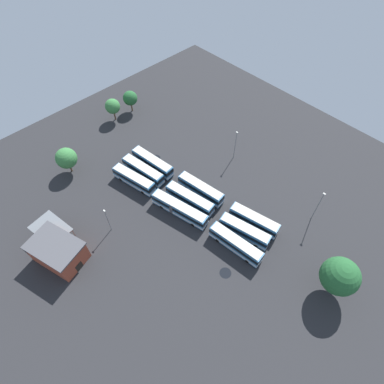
% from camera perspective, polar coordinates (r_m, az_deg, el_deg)
% --- Properties ---
extents(ground_plane, '(112.26, 112.26, 0.00)m').
position_cam_1_polar(ground_plane, '(79.35, -0.28, -2.12)').
color(ground_plane, '#28282B').
extents(bus_row0_slot0, '(12.64, 5.02, 3.62)m').
position_cam_1_polar(bus_row0_slot0, '(83.10, -10.46, 2.24)').
color(bus_row0_slot0, teal).
rests_on(bus_row0_slot0, ground_plane).
extents(bus_row0_slot1, '(13.03, 4.41, 3.62)m').
position_cam_1_polar(bus_row0_slot1, '(84.74, -8.83, 3.85)').
color(bus_row0_slot1, teal).
rests_on(bus_row0_slot1, ground_plane).
extents(bus_row0_slot2, '(13.27, 4.10, 3.62)m').
position_cam_1_polar(bus_row0_slot2, '(86.36, -7.15, 5.31)').
color(bus_row0_slot2, teal).
rests_on(bus_row0_slot2, ground_plane).
extents(bus_row1_slot0, '(15.21, 5.80, 3.62)m').
position_cam_1_polar(bus_row1_slot0, '(76.15, -2.30, -3.08)').
color(bus_row1_slot0, teal).
rests_on(bus_row1_slot0, ground_plane).
extents(bus_row1_slot1, '(13.29, 4.94, 3.62)m').
position_cam_1_polar(bus_row1_slot1, '(77.81, -0.39, -1.29)').
color(bus_row1_slot1, teal).
rests_on(bus_row1_slot1, ground_plane).
extents(bus_row1_slot2, '(12.99, 4.36, 3.62)m').
position_cam_1_polar(bus_row1_slot2, '(79.72, 1.59, 0.51)').
color(bus_row1_slot2, teal).
rests_on(bus_row1_slot2, ground_plane).
extents(bus_row2_slot0, '(13.24, 4.05, 3.62)m').
position_cam_1_polar(bus_row2_slot0, '(71.80, 7.90, -9.28)').
color(bus_row2_slot0, teal).
rests_on(bus_row2_slot0, ground_plane).
extents(bus_row2_slot1, '(12.32, 5.26, 3.62)m').
position_cam_1_polar(bus_row2_slot1, '(73.76, 9.47, -6.98)').
color(bus_row2_slot1, teal).
rests_on(bus_row2_slot1, ground_plane).
extents(bus_row2_slot2, '(12.26, 5.11, 3.62)m').
position_cam_1_polar(bus_row2_slot2, '(75.70, 11.15, -5.06)').
color(bus_row2_slot2, teal).
rests_on(bus_row2_slot2, ground_plane).
extents(depot_building, '(12.94, 10.56, 5.87)m').
position_cam_1_polar(depot_building, '(74.89, -23.04, -9.88)').
color(depot_building, '#99422D').
rests_on(depot_building, ground_plane).
extents(maintenance_shelter, '(9.43, 7.25, 4.24)m').
position_cam_1_polar(maintenance_shelter, '(77.35, -24.20, -6.08)').
color(maintenance_shelter, slate).
rests_on(maintenance_shelter, ground_plane).
extents(lamp_post_by_building, '(0.56, 0.28, 9.38)m').
position_cam_1_polar(lamp_post_by_building, '(86.88, 7.83, 8.56)').
color(lamp_post_by_building, slate).
rests_on(lamp_post_by_building, ground_plane).
extents(lamp_post_near_entrance, '(0.56, 0.28, 7.90)m').
position_cam_1_polar(lamp_post_near_entrance, '(74.03, -15.01, -4.80)').
color(lamp_post_near_entrance, slate).
rests_on(lamp_post_near_entrance, ground_plane).
extents(lamp_post_mid_lot, '(0.56, 0.28, 9.78)m').
position_cam_1_polar(lamp_post_mid_lot, '(78.13, 21.82, -2.26)').
color(lamp_post_mid_lot, slate).
rests_on(lamp_post_mid_lot, ground_plane).
extents(tree_north_edge, '(4.54, 4.54, 7.21)m').
position_cam_1_polar(tree_north_edge, '(101.80, -14.16, 14.78)').
color(tree_north_edge, brown).
rests_on(tree_north_edge, ground_plane).
extents(tree_south_edge, '(5.54, 5.54, 7.76)m').
position_cam_1_polar(tree_south_edge, '(88.81, -21.77, 5.69)').
color(tree_south_edge, brown).
rests_on(tree_south_edge, ground_plane).
extents(tree_northeast, '(7.60, 7.60, 10.32)m').
position_cam_1_polar(tree_northeast, '(69.06, 25.16, -13.62)').
color(tree_northeast, brown).
rests_on(tree_northeast, ground_plane).
extents(tree_east_edge, '(4.48, 4.48, 6.98)m').
position_cam_1_polar(tree_east_edge, '(104.31, -11.11, 16.30)').
color(tree_east_edge, brown).
rests_on(tree_east_edge, ground_plane).
extents(puddle_near_shelter, '(3.77, 3.77, 0.01)m').
position_cam_1_polar(puddle_near_shelter, '(81.65, 3.27, -0.04)').
color(puddle_near_shelter, black).
rests_on(puddle_near_shelter, ground_plane).
extents(puddle_between_rows, '(2.71, 2.71, 0.01)m').
position_cam_1_polar(puddle_between_rows, '(90.05, -6.60, 6.09)').
color(puddle_between_rows, black).
rests_on(puddle_between_rows, ground_plane).
extents(puddle_front_lane, '(2.58, 2.58, 0.01)m').
position_cam_1_polar(puddle_front_lane, '(70.61, 6.05, -14.35)').
color(puddle_front_lane, black).
rests_on(puddle_front_lane, ground_plane).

